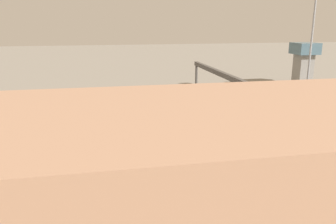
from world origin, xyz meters
TOP-DOWN VIEW (x-y plane):
  - ground_plane at (0.00, 0.00)m, footprint 400.00×400.00m
  - track_bed_0 at (0.00, -10.00)m, footprint 140.00×2.80m
  - track_bed_1 at (0.00, -5.00)m, footprint 140.00×2.80m
  - track_bed_2 at (0.00, 0.00)m, footprint 140.00×2.80m
  - track_bed_3 at (0.00, 5.00)m, footprint 140.00×2.80m
  - track_bed_4 at (0.00, 10.00)m, footprint 140.00×2.80m
  - train_on_track_0 at (13.54, -10.00)m, footprint 71.40×3.00m
  - train_on_track_1 at (-1.91, -5.00)m, footprint 95.60×3.00m
  - train_on_track_3 at (1.62, 5.00)m, footprint 119.80×3.00m
  - light_mast_2 at (-30.98, -13.21)m, footprint 2.80×0.70m
  - signal_gantry at (-4.34, 0.00)m, footprint 0.70×25.00m
  - maintenance_shed at (9.71, 34.01)m, footprint 57.62×18.95m
  - control_tower at (-38.75, -27.37)m, footprint 6.00×6.00m

SIDE VIEW (x-z plane):
  - ground_plane at x=0.00m, z-range 0.00..0.00m
  - track_bed_0 at x=0.00m, z-range 0.00..0.12m
  - track_bed_1 at x=0.00m, z-range 0.00..0.12m
  - track_bed_2 at x=0.00m, z-range 0.00..0.12m
  - track_bed_3 at x=0.00m, z-range 0.00..0.12m
  - track_bed_4 at x=0.00m, z-range 0.00..0.12m
  - train_on_track_0 at x=13.54m, z-range 0.12..3.92m
  - train_on_track_1 at x=-1.91m, z-range 0.12..5.12m
  - train_on_track_3 at x=1.62m, z-range 0.12..5.12m
  - maintenance_shed at x=9.71m, z-range 0.00..11.02m
  - control_tower at x=-38.75m, z-range 1.03..12.35m
  - signal_gantry at x=-4.34m, z-range 3.02..11.82m
  - light_mast_2 at x=-30.98m, z-range 3.81..32.87m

